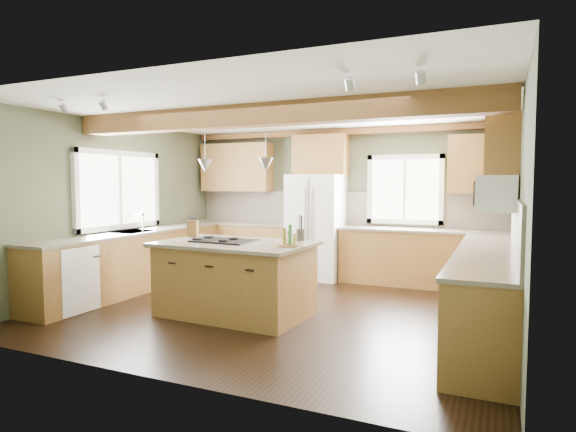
% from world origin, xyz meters
% --- Properties ---
extents(floor, '(5.60, 5.60, 0.00)m').
position_xyz_m(floor, '(0.00, 0.00, 0.00)').
color(floor, black).
rests_on(floor, ground).
extents(ceiling, '(5.60, 5.60, 0.00)m').
position_xyz_m(ceiling, '(0.00, 0.00, 2.60)').
color(ceiling, silver).
rests_on(ceiling, wall_back).
extents(wall_back, '(5.60, 0.00, 5.60)m').
position_xyz_m(wall_back, '(0.00, 2.50, 1.30)').
color(wall_back, '#404733').
rests_on(wall_back, ground).
extents(wall_left, '(0.00, 5.00, 5.00)m').
position_xyz_m(wall_left, '(-2.80, 0.00, 1.30)').
color(wall_left, '#404733').
rests_on(wall_left, ground).
extents(wall_right, '(0.00, 5.00, 5.00)m').
position_xyz_m(wall_right, '(2.80, 0.00, 1.30)').
color(wall_right, '#404733').
rests_on(wall_right, ground).
extents(ceiling_beam, '(5.55, 0.26, 0.26)m').
position_xyz_m(ceiling_beam, '(0.00, -0.49, 2.47)').
color(ceiling_beam, '#583719').
rests_on(ceiling_beam, ceiling).
extents(soffit_trim, '(5.55, 0.20, 0.10)m').
position_xyz_m(soffit_trim, '(0.00, 2.40, 2.54)').
color(soffit_trim, '#583719').
rests_on(soffit_trim, ceiling).
extents(backsplash_back, '(5.58, 0.03, 0.58)m').
position_xyz_m(backsplash_back, '(0.00, 2.48, 1.21)').
color(backsplash_back, brown).
rests_on(backsplash_back, wall_back).
extents(backsplash_right, '(0.03, 3.70, 0.58)m').
position_xyz_m(backsplash_right, '(2.78, 0.05, 1.21)').
color(backsplash_right, brown).
rests_on(backsplash_right, wall_right).
extents(base_cab_back_left, '(2.02, 0.60, 0.88)m').
position_xyz_m(base_cab_back_left, '(-1.79, 2.20, 0.44)').
color(base_cab_back_left, brown).
rests_on(base_cab_back_left, floor).
extents(counter_back_left, '(2.06, 0.64, 0.04)m').
position_xyz_m(counter_back_left, '(-1.79, 2.20, 0.90)').
color(counter_back_left, brown).
rests_on(counter_back_left, base_cab_back_left).
extents(base_cab_back_right, '(2.62, 0.60, 0.88)m').
position_xyz_m(base_cab_back_right, '(1.49, 2.20, 0.44)').
color(base_cab_back_right, brown).
rests_on(base_cab_back_right, floor).
extents(counter_back_right, '(2.66, 0.64, 0.04)m').
position_xyz_m(counter_back_right, '(1.49, 2.20, 0.90)').
color(counter_back_right, brown).
rests_on(counter_back_right, base_cab_back_right).
extents(base_cab_left, '(0.60, 3.70, 0.88)m').
position_xyz_m(base_cab_left, '(-2.50, 0.05, 0.44)').
color(base_cab_left, brown).
rests_on(base_cab_left, floor).
extents(counter_left, '(0.64, 3.74, 0.04)m').
position_xyz_m(counter_left, '(-2.50, 0.05, 0.90)').
color(counter_left, brown).
rests_on(counter_left, base_cab_left).
extents(base_cab_right, '(0.60, 3.70, 0.88)m').
position_xyz_m(base_cab_right, '(2.50, 0.05, 0.44)').
color(base_cab_right, brown).
rests_on(base_cab_right, floor).
extents(counter_right, '(0.64, 3.74, 0.04)m').
position_xyz_m(counter_right, '(2.50, 0.05, 0.90)').
color(counter_right, brown).
rests_on(counter_right, base_cab_right).
extents(upper_cab_back_left, '(1.40, 0.35, 0.90)m').
position_xyz_m(upper_cab_back_left, '(-1.99, 2.33, 1.95)').
color(upper_cab_back_left, brown).
rests_on(upper_cab_back_left, wall_back).
extents(upper_cab_over_fridge, '(0.96, 0.35, 0.70)m').
position_xyz_m(upper_cab_over_fridge, '(-0.30, 2.33, 2.15)').
color(upper_cab_over_fridge, brown).
rests_on(upper_cab_over_fridge, wall_back).
extents(upper_cab_right, '(0.35, 2.20, 0.90)m').
position_xyz_m(upper_cab_right, '(2.62, 0.90, 1.95)').
color(upper_cab_right, brown).
rests_on(upper_cab_right, wall_right).
extents(upper_cab_back_corner, '(0.90, 0.35, 0.90)m').
position_xyz_m(upper_cab_back_corner, '(2.30, 2.33, 1.95)').
color(upper_cab_back_corner, brown).
rests_on(upper_cab_back_corner, wall_back).
extents(window_left, '(0.04, 1.60, 1.05)m').
position_xyz_m(window_left, '(-2.78, 0.05, 1.55)').
color(window_left, white).
rests_on(window_left, wall_left).
extents(window_back, '(1.10, 0.04, 1.00)m').
position_xyz_m(window_back, '(1.15, 2.48, 1.55)').
color(window_back, white).
rests_on(window_back, wall_back).
extents(sink, '(0.50, 0.65, 0.03)m').
position_xyz_m(sink, '(-2.50, 0.05, 0.91)').
color(sink, '#262628').
rests_on(sink, counter_left).
extents(faucet, '(0.02, 0.02, 0.28)m').
position_xyz_m(faucet, '(-2.32, 0.05, 1.05)').
color(faucet, '#B2B2B7').
rests_on(faucet, sink).
extents(dishwasher, '(0.60, 0.60, 0.84)m').
position_xyz_m(dishwasher, '(-2.49, -1.25, 0.43)').
color(dishwasher, white).
rests_on(dishwasher, floor).
extents(oven, '(0.60, 0.72, 0.84)m').
position_xyz_m(oven, '(2.49, -1.25, 0.43)').
color(oven, white).
rests_on(oven, floor).
extents(microwave, '(0.40, 0.70, 0.38)m').
position_xyz_m(microwave, '(2.58, -0.05, 1.55)').
color(microwave, white).
rests_on(microwave, wall_right).
extents(pendant_left, '(0.18, 0.18, 0.16)m').
position_xyz_m(pendant_left, '(-0.84, -0.47, 1.88)').
color(pendant_left, '#B2B2B7').
rests_on(pendant_left, ceiling).
extents(pendant_right, '(0.18, 0.18, 0.16)m').
position_xyz_m(pendant_right, '(0.04, -0.51, 1.88)').
color(pendant_right, '#B2B2B7').
rests_on(pendant_right, ceiling).
extents(refrigerator, '(0.90, 0.74, 1.80)m').
position_xyz_m(refrigerator, '(-0.30, 2.12, 0.90)').
color(refrigerator, white).
rests_on(refrigerator, floor).
extents(island, '(1.83, 1.17, 0.88)m').
position_xyz_m(island, '(-0.40, -0.49, 0.44)').
color(island, olive).
rests_on(island, floor).
extents(island_top, '(1.95, 1.29, 0.04)m').
position_xyz_m(island_top, '(-0.40, -0.49, 0.90)').
color(island_top, brown).
rests_on(island_top, island).
extents(cooktop, '(0.79, 0.55, 0.02)m').
position_xyz_m(cooktop, '(-0.55, -0.48, 0.93)').
color(cooktop, black).
rests_on(cooktop, island_top).
extents(knife_block, '(0.15, 0.13, 0.22)m').
position_xyz_m(knife_block, '(-1.23, -0.20, 1.03)').
color(knife_block, brown).
rests_on(knife_block, island_top).
extents(utensil_crock, '(0.13, 0.13, 0.15)m').
position_xyz_m(utensil_crock, '(0.29, -0.02, 1.00)').
color(utensil_crock, '#3D3431').
rests_on(utensil_crock, island_top).
extents(bottle_tray, '(0.32, 0.32, 0.24)m').
position_xyz_m(bottle_tray, '(0.35, -0.56, 1.04)').
color(bottle_tray, brown).
rests_on(bottle_tray, island_top).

